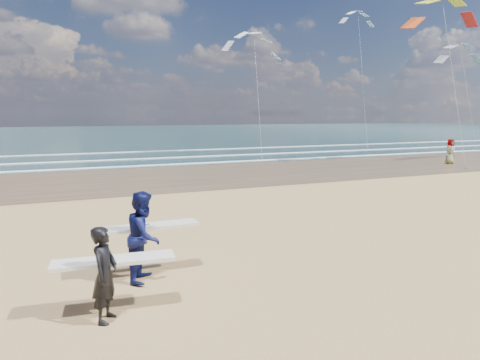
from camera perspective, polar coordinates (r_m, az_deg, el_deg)
name	(u,v)px	position (r m, az deg, el deg)	size (l,w,h in m)	color
wet_sand_strip	(374,164)	(32.93, 17.38, 2.10)	(220.00, 12.00, 0.01)	#443624
ocean	(183,133)	(81.94, -7.57, 6.25)	(220.00, 100.00, 0.02)	#1B3A3D
foam_breakers	(303,152)	(41.15, 8.38, 3.75)	(220.00, 11.70, 0.05)	white
surfer_near	(106,272)	(8.10, -17.42, -11.65)	(2.24, 1.09, 1.73)	black
surfer_far	(144,235)	(9.73, -12.62, -7.23)	(2.21, 1.23, 2.00)	#0C1145
beachgoer_0	(450,151)	(34.83, 26.22, 3.45)	(0.90, 0.58, 1.84)	#473934
kite_0	(450,56)	(34.34, 26.22, 14.56)	(6.47, 4.81, 13.34)	slate
kite_1	(257,82)	(37.79, 2.29, 12.97)	(5.48, 4.70, 11.76)	slate
kite_2	(466,81)	(54.29, 27.86, 11.63)	(6.35, 4.80, 12.73)	slate
kite_5	(362,72)	(51.62, 15.98, 13.66)	(4.45, 4.59, 16.17)	slate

